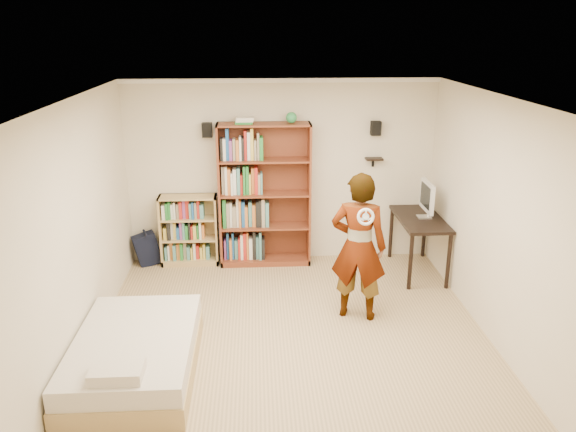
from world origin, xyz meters
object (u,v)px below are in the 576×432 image
daybed (135,350)px  person (358,247)px  low_bookshelf (189,230)px  tall_bookshelf (265,196)px  computer_desk (418,245)px

daybed → person: (2.45, 1.08, 0.64)m
low_bookshelf → person: bearing=-38.4°
tall_bookshelf → low_bookshelf: bearing=178.2°
low_bookshelf → daybed: 2.85m
low_bookshelf → computer_desk: size_ratio=0.87×
computer_desk → daybed: (-3.56, -2.33, -0.14)m
computer_desk → low_bookshelf: bearing=171.4°
tall_bookshelf → daybed: size_ratio=1.14×
computer_desk → tall_bookshelf: bearing=168.0°
daybed → low_bookshelf: bearing=84.8°
low_bookshelf → computer_desk: (3.30, -0.50, -0.11)m
tall_bookshelf → computer_desk: (2.18, -0.46, -0.64)m
daybed → person: size_ratio=1.01×
tall_bookshelf → person: tall_bookshelf is taller
person → low_bookshelf: bearing=-21.1°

